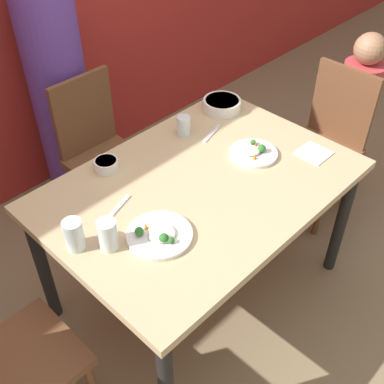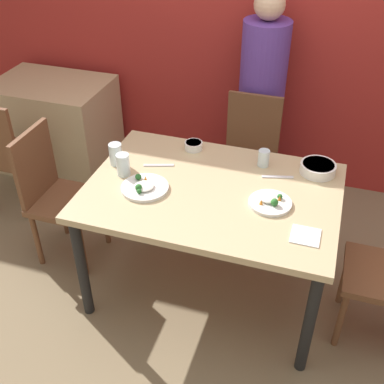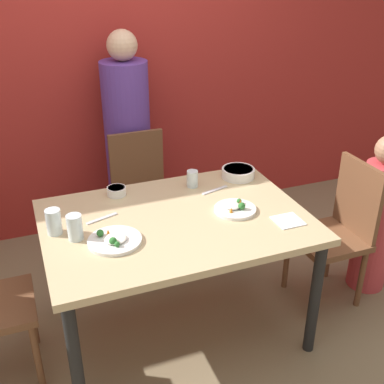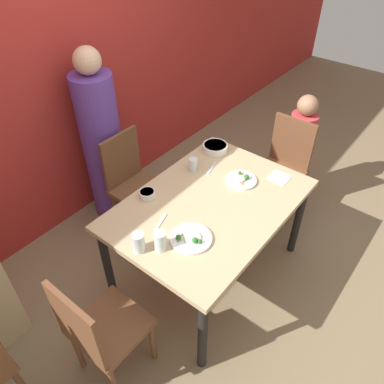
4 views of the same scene
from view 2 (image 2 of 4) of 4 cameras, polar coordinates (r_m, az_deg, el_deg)
name	(u,v)px [view 2 (image 2 of 4)]	position (r m, az deg, el deg)	size (l,w,h in m)	color
ground_plane	(209,284)	(3.14, 2.07, -10.89)	(10.00, 10.00, 0.00)	#847051
wall_back	(270,8)	(3.67, 9.18, 20.70)	(10.00, 0.06, 2.70)	#A82823
dining_table	(212,201)	(2.69, 2.37, -1.03)	(1.38, 0.97, 0.75)	tan
chair_adult_spot	(248,156)	(3.45, 6.70, 4.30)	(0.40, 0.40, 0.91)	brown
chair_empty_left	(56,192)	(3.18, -15.84, -0.05)	(0.40, 0.40, 0.91)	brown
person_adult	(260,107)	(3.63, 8.10, 9.95)	(0.33, 0.33, 1.55)	#5B3893
bowl_curry	(318,168)	(2.85, 14.70, 2.78)	(0.20, 0.20, 0.06)	white
plate_rice_adult	(270,202)	(2.55, 9.24, -1.18)	(0.23, 0.23, 0.06)	white
plate_rice_child	(144,187)	(2.64, -5.68, 0.59)	(0.26, 0.26, 0.06)	white
bowl_rice_small	(194,145)	(2.98, 0.18, 5.55)	(0.11, 0.11, 0.05)	white
glass_water_tall	(116,154)	(2.85, -9.03, 4.45)	(0.08, 0.08, 0.13)	silver
glass_water_short	(123,165)	(2.75, -8.16, 3.23)	(0.08, 0.08, 0.13)	silver
glass_water_center	(264,158)	(2.84, 8.49, 4.00)	(0.07, 0.07, 0.10)	silver
napkin_folded	(305,236)	(2.39, 13.29, -5.07)	(0.14, 0.14, 0.01)	white
fork_steel	(159,165)	(2.84, -3.96, 3.19)	(0.18, 0.08, 0.01)	silver
spoon_steel	(278,177)	(2.77, 10.11, 1.78)	(0.18, 0.07, 0.01)	silver
background_table	(57,125)	(4.23, -15.72, 7.65)	(0.91, 0.64, 0.76)	tan
chair_background	(6,152)	(3.72, -21.14, 4.43)	(0.40, 0.40, 0.91)	brown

